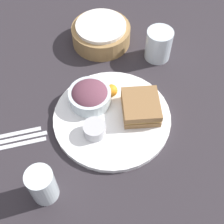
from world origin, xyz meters
The scene contains 12 objects.
ground_plane centered at (0.00, 0.00, 0.00)m, with size 4.00×4.00×0.00m, color #2D282D.
plate centered at (0.00, 0.00, 0.01)m, with size 0.33×0.33×0.02m, color white.
sandwich centered at (0.08, 0.01, 0.04)m, with size 0.11×0.12×0.05m.
salad_bowl centered at (-0.06, 0.05, 0.04)m, with size 0.12×0.12×0.06m.
dressing_cup centered at (-0.05, -0.05, 0.03)m, with size 0.06×0.06×0.03m, color #B7B7BC.
orange_wedge centered at (0.00, 0.08, 0.03)m, with size 0.04×0.04×0.04m, color orange.
drink_glass centered at (0.15, 0.25, 0.05)m, with size 0.08×0.08×0.10m, color silver.
bread_basket centered at (-0.03, 0.32, 0.03)m, with size 0.19×0.19×0.07m.
fork centered at (-0.28, -0.08, 0.00)m, with size 0.20×0.01×0.01m, color silver.
knife centered at (-0.28, -0.06, 0.00)m, with size 0.20×0.01×0.01m, color silver.
spoon centered at (-0.28, -0.05, 0.00)m, with size 0.18×0.01×0.01m, color silver.
water_glass centered at (-0.17, -0.21, 0.05)m, with size 0.06×0.06×0.10m, color silver.
Camera 1 is at (-0.01, -0.49, 0.74)m, focal length 50.00 mm.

